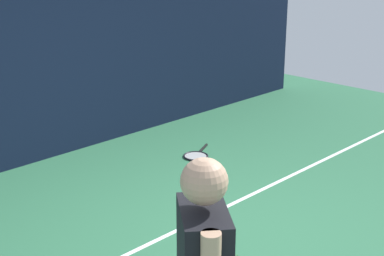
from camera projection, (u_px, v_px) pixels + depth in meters
ground_plane at (223, 241)px, 5.19m from camera, size 12.00×12.00×0.00m
back_fence at (38, 59)px, 6.80m from camera, size 10.00×0.10×2.52m
court_line at (189, 225)px, 5.49m from camera, size 9.00×0.05×0.00m
tennis_racket at (196, 155)px, 7.23m from camera, size 0.63×0.43×0.03m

